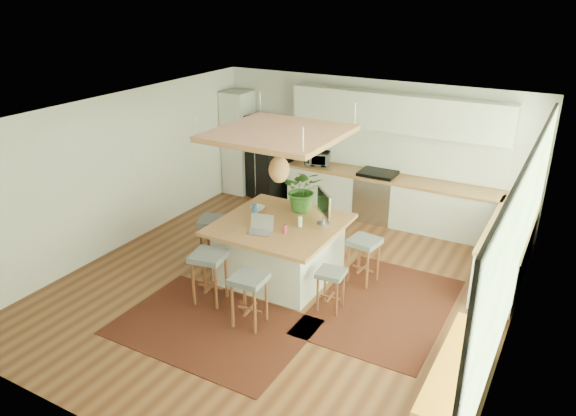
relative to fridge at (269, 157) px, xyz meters
The scene contains 35 objects.
floor 3.94m from the fridge, 55.62° to the right, with size 7.00×7.00×0.00m, color #522A17.
ceiling 4.22m from the fridge, 55.62° to the right, with size 7.00×7.00×0.00m, color white.
wall_back 2.23m from the fridge, ahead, with size 6.50×6.50×0.00m, color silver.
wall_front 7.02m from the fridge, 72.01° to the right, with size 6.50×6.50×0.00m, color silver.
wall_left 3.37m from the fridge, 108.99° to the right, with size 7.00×7.00×0.00m, color silver.
wall_right 6.28m from the fridge, 30.29° to the right, with size 7.00×7.00×0.00m, color silver.
window_wall 6.26m from the fridge, 30.42° to the right, with size 0.10×6.20×2.60m, color black, non-canonical shape.
pantry 0.81m from the fridge, behind, with size 0.55×0.60×2.25m, color silver.
back_counter_base 2.76m from the fridge, ahead, with size 4.20×0.60×0.88m, color silver.
back_counter_top 2.71m from the fridge, ahead, with size 4.24×0.64×0.05m, color #925B33.
backsplash 2.76m from the fridge, ahead, with size 4.20×0.02×0.80m, color white.
upper_cabinets 2.98m from the fridge, ahead, with size 4.20×0.34×0.70m, color silver.
range 2.50m from the fridge, ahead, with size 0.76×0.62×1.00m, color #A5A5AA, non-canonical shape.
right_counter_base 5.25m from the fridge, 12.84° to the right, with size 0.60×2.50×0.88m, color silver.
right_counter_top 5.22m from the fridge, 12.84° to the right, with size 0.64×2.54×0.05m, color #925B33.
window_bench 6.75m from the fridge, 40.46° to the right, with size 0.52×2.00×0.50m, color silver, non-canonical shape.
ceiling_panel 3.52m from the fridge, 56.00° to the right, with size 1.86×1.86×0.80m, color #925B33, non-canonical shape.
rug_near 5.04m from the fridge, 68.11° to the right, with size 2.60×1.80×0.01m, color black.
rug_right 4.83m from the fridge, 38.42° to the right, with size 1.80×2.60×0.01m, color black.
fridge is the anchor object (origin of this frame).
island 3.51m from the fridge, 56.01° to the right, with size 1.85×1.85×0.93m, color #925B33, non-canonical shape.
stool_near_left 4.35m from the fridge, 70.54° to the right, with size 0.47×0.47×0.79m, color #505458, non-canonical shape.
stool_near_right 4.87m from the fridge, 62.09° to the right, with size 0.45×0.45×0.76m, color #505458, non-canonical shape.
stool_right_front 4.61m from the fridge, 47.83° to the right, with size 0.37×0.37×0.63m, color #505458, non-canonical shape.
stool_right_back 4.04m from the fridge, 37.41° to the right, with size 0.44×0.44×0.75m, color #505458, non-canonical shape.
stool_left_side 3.11m from the fridge, 76.48° to the right, with size 0.45×0.45×0.77m, color #505458, non-canonical shape.
laptop 3.84m from the fridge, 60.87° to the right, with size 0.36×0.38×0.27m, color #A5A5AA, non-canonical shape.
monitor 3.64m from the fridge, 45.41° to the right, with size 0.58×0.21×0.54m, color #A5A5AA, non-canonical shape.
microwave 1.15m from the fridge, ahead, with size 0.49×0.27×0.33m, color #A5A5AA.
island_plant 3.05m from the fridge, 48.25° to the right, with size 0.65×0.72×0.56m, color #1E4C19.
island_bowl 2.93m from the fridge, 62.39° to the right, with size 0.22×0.22×0.05m, color white.
island_bottle_0 3.12m from the fridge, 63.38° to the right, with size 0.07×0.07×0.19m, color #2E68B9.
island_bottle_1 3.41m from the fridge, 63.01° to the right, with size 0.07×0.07×0.19m, color silver.
island_bottle_2 3.87m from the fridge, 55.42° to the right, with size 0.07×0.07×0.19m, color #A03546.
island_bottle_3 3.65m from the fridge, 51.01° to the right, with size 0.07×0.07×0.19m, color white.
Camera 1 is at (3.68, -6.41, 4.39)m, focal length 33.98 mm.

